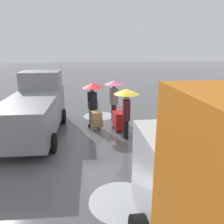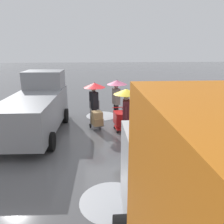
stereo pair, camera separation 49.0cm
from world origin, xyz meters
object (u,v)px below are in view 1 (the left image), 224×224
hand_dolly_boxes (96,119)px  pedestrian_black_side (127,102)px  shopping_cart_vendor (120,119)px  pedestrian_white_side (93,94)px  pedestrian_pink_side (114,90)px  cargo_van_parked_right (35,108)px

hand_dolly_boxes → pedestrian_black_side: 1.97m
shopping_cart_vendor → pedestrian_white_side: bearing=-36.2°
pedestrian_pink_side → cargo_van_parked_right: bearing=23.9°
pedestrian_pink_side → pedestrian_white_side: 1.40m
cargo_van_parked_right → hand_dolly_boxes: 2.74m
shopping_cart_vendor → pedestrian_white_side: pedestrian_white_side is taller
hand_dolly_boxes → pedestrian_pink_side: size_ratio=0.61×
shopping_cart_vendor → hand_dolly_boxes: 1.10m
pedestrian_pink_side → pedestrian_black_side: (-0.16, 2.54, 0.00)m
hand_dolly_boxes → pedestrian_black_side: size_ratio=0.61×
hand_dolly_boxes → pedestrian_pink_side: pedestrian_pink_side is taller
pedestrian_black_side → pedestrian_white_side: (1.31, -1.74, 0.00)m
pedestrian_white_side → pedestrian_black_side: bearing=127.1°
shopping_cart_vendor → pedestrian_black_side: 1.35m
shopping_cart_vendor → hand_dolly_boxes: hand_dolly_boxes is taller
hand_dolly_boxes → shopping_cart_vendor: bearing=167.0°
pedestrian_pink_side → hand_dolly_boxes: bearing=53.5°
hand_dolly_boxes → pedestrian_white_side: 1.24m
hand_dolly_boxes → pedestrian_pink_side: bearing=-126.5°
hand_dolly_boxes → pedestrian_white_side: size_ratio=0.61×
cargo_van_parked_right → pedestrian_white_side: bearing=-161.8°
cargo_van_parked_right → shopping_cart_vendor: size_ratio=5.31×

